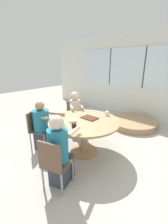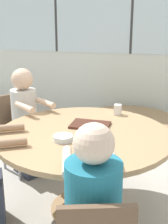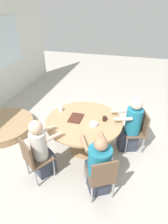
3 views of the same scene
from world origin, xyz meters
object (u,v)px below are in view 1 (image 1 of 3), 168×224
(coffee_mug, at_px, (74,125))
(bowl_white_shallow, at_px, (73,121))
(chair_for_woman_green_shirt, at_px, (54,161))
(chair_for_man_teal_shirt, at_px, (74,114))
(person_woman_green_shirt, at_px, (60,153))
(person_man_blue_shirt, at_px, (43,128))
(milk_carton_small, at_px, (107,113))
(chair_for_man_blue_shirt, at_px, (36,126))
(person_man_teal_shirt, at_px, (75,114))
(folded_table_stack, at_px, (132,122))

(coffee_mug, height_order, bowl_white_shallow, coffee_mug)
(chair_for_woman_green_shirt, xyz_separation_m, chair_for_man_teal_shirt, (-1.27, 1.66, 0.00))
(person_woman_green_shirt, height_order, person_man_blue_shirt, person_woman_green_shirt)
(person_woman_green_shirt, height_order, milk_carton_small, person_woman_green_shirt)
(chair_for_man_blue_shirt, distance_m, chair_for_man_teal_shirt, 1.16)
(chair_for_woman_green_shirt, height_order, person_man_blue_shirt, person_man_blue_shirt)
(chair_for_man_teal_shirt, bearing_deg, person_man_teal_shirt, 90.00)
(person_man_blue_shirt, height_order, coffee_mug, person_man_blue_shirt)
(milk_carton_small, bearing_deg, bowl_white_shallow, -111.62)
(person_woman_green_shirt, relative_size, person_man_blue_shirt, 1.07)
(coffee_mug, relative_size, milk_carton_small, 0.90)
(chair_for_woman_green_shirt, distance_m, milk_carton_small, 1.64)
(chair_for_man_blue_shirt, xyz_separation_m, chair_for_man_teal_shirt, (0.04, 1.15, 0.00))
(person_man_blue_shirt, relative_size, bowl_white_shallow, 7.06)
(chair_for_man_blue_shirt, bearing_deg, person_man_teal_shirt, 141.22)
(chair_for_man_blue_shirt, xyz_separation_m, folded_table_stack, (1.09, 2.65, -0.42))
(person_woman_green_shirt, relative_size, person_man_teal_shirt, 1.01)
(chair_for_man_teal_shirt, height_order, bowl_white_shallow, chair_for_man_teal_shirt)
(chair_for_man_teal_shirt, distance_m, coffee_mug, 1.45)
(chair_for_woman_green_shirt, bearing_deg, folded_table_stack, 75.64)
(chair_for_man_blue_shirt, distance_m, folded_table_stack, 2.89)
(chair_for_man_blue_shirt, bearing_deg, chair_for_man_teal_shirt, 148.45)
(chair_for_man_teal_shirt, distance_m, person_man_blue_shirt, 1.08)
(chair_for_man_teal_shirt, xyz_separation_m, bowl_white_shallow, (0.81, -0.82, 0.26))
(folded_table_stack, bearing_deg, chair_for_woman_green_shirt, -86.08)
(person_woman_green_shirt, bearing_deg, bowl_white_shallow, 102.56)
(chair_for_man_blue_shirt, bearing_deg, person_woman_green_shirt, 44.97)
(chair_for_man_teal_shirt, relative_size, folded_table_stack, 0.58)
(person_woman_green_shirt, distance_m, bowl_white_shallow, 0.83)
(chair_for_man_teal_shirt, bearing_deg, coffee_mug, 79.28)
(bowl_white_shallow, bearing_deg, chair_for_woman_green_shirt, -61.30)
(bowl_white_shallow, bearing_deg, coffee_mug, -39.24)
(chair_for_man_teal_shirt, bearing_deg, bowl_white_shallow, 78.09)
(chair_for_man_teal_shirt, height_order, coffee_mug, chair_for_man_teal_shirt)
(chair_for_man_teal_shirt, relative_size, milk_carton_small, 8.43)
(folded_table_stack, bearing_deg, person_woman_green_shirt, -86.86)
(person_woman_green_shirt, bearing_deg, milk_carton_small, 75.86)
(chair_for_woman_green_shirt, relative_size, folded_table_stack, 0.58)
(chair_for_man_blue_shirt, distance_m, milk_carton_small, 1.62)
(chair_for_man_blue_shirt, distance_m, bowl_white_shallow, 0.95)
(chair_for_man_blue_shirt, height_order, bowl_white_shallow, chair_for_man_blue_shirt)
(person_man_teal_shirt, xyz_separation_m, folded_table_stack, (0.92, 1.58, -0.46))
(chair_for_woman_green_shirt, relative_size, chair_for_man_teal_shirt, 1.00)
(person_man_blue_shirt, xyz_separation_m, person_man_teal_shirt, (0.03, 0.98, 0.07))
(coffee_mug, distance_m, bowl_white_shallow, 0.27)
(chair_for_woman_green_shirt, xyz_separation_m, folded_table_stack, (-0.22, 3.15, -0.42))
(person_man_blue_shirt, height_order, person_man_teal_shirt, person_man_teal_shirt)
(person_man_teal_shirt, relative_size, bowl_white_shallow, 7.46)
(chair_for_woman_green_shirt, bearing_deg, chair_for_man_teal_shirt, 109.05)
(chair_for_man_blue_shirt, relative_size, folded_table_stack, 0.58)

